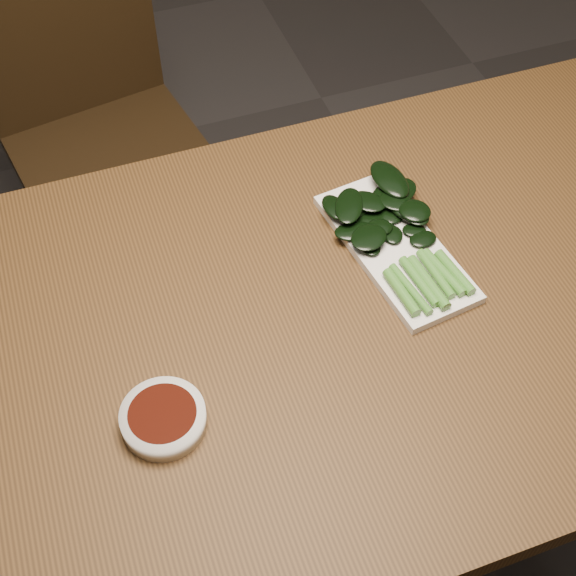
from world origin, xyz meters
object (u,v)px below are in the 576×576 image
(gai_lan, at_px, (392,223))
(chair_far, at_px, (97,122))
(table, at_px, (312,344))
(serving_plate, at_px, (395,247))
(sauce_bowl, at_px, (163,418))

(gai_lan, bearing_deg, chair_far, 115.68)
(table, relative_size, chair_far, 1.57)
(table, relative_size, serving_plate, 4.59)
(chair_far, height_order, sauce_bowl, chair_far)
(chair_far, relative_size, gai_lan, 3.00)
(table, xyz_separation_m, chair_far, (-0.19, 0.85, -0.19))
(serving_plate, height_order, gai_lan, gai_lan)
(table, height_order, gai_lan, gai_lan)
(serving_plate, bearing_deg, gai_lan, 76.67)
(chair_far, height_order, gai_lan, chair_far)
(chair_far, xyz_separation_m, serving_plate, (0.35, -0.78, 0.27))
(table, bearing_deg, gai_lan, 32.03)
(sauce_bowl, relative_size, gai_lan, 0.37)
(table, xyz_separation_m, sauce_bowl, (-0.24, -0.10, 0.09))
(gai_lan, bearing_deg, sauce_bowl, -153.77)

